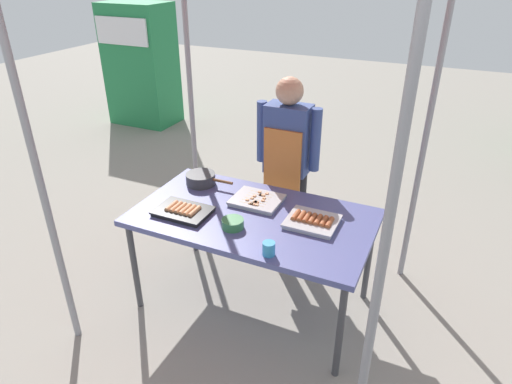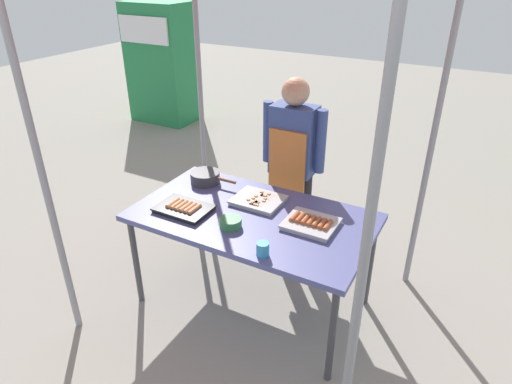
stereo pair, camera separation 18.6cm
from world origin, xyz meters
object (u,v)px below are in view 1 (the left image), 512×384
(tray_pork_links, at_px, (312,221))
(tray_meat_skewers, at_px, (257,200))
(stall_table, at_px, (253,222))
(vendor_woman, at_px, (287,157))
(neighbor_stall_right, at_px, (141,65))
(drink_cup_near_edge, at_px, (269,249))
(condiment_bowl, at_px, (233,223))
(cooking_wok, at_px, (201,178))
(tray_grilled_sausages, at_px, (183,211))

(tray_pork_links, bearing_deg, tray_meat_skewers, 165.85)
(stall_table, height_order, tray_pork_links, tray_pork_links)
(vendor_woman, relative_size, neighbor_stall_right, 0.88)
(tray_pork_links, height_order, vendor_woman, vendor_woman)
(tray_meat_skewers, height_order, neighbor_stall_right, neighbor_stall_right)
(tray_meat_skewers, relative_size, drink_cup_near_edge, 4.10)
(tray_meat_skewers, height_order, tray_pork_links, tray_pork_links)
(stall_table, bearing_deg, vendor_woman, 92.37)
(tray_pork_links, xyz_separation_m, condiment_bowl, (-0.45, -0.25, 0.01))
(tray_meat_skewers, height_order, cooking_wok, cooking_wok)
(stall_table, xyz_separation_m, cooking_wok, (-0.55, 0.25, 0.10))
(stall_table, bearing_deg, tray_pork_links, 8.05)
(tray_pork_links, distance_m, neighbor_stall_right, 4.70)
(stall_table, height_order, tray_grilled_sausages, tray_grilled_sausages)
(stall_table, xyz_separation_m, tray_pork_links, (0.40, 0.06, 0.07))
(condiment_bowl, xyz_separation_m, vendor_woman, (0.02, 0.90, 0.11))
(stall_table, relative_size, tray_grilled_sausages, 4.34)
(tray_pork_links, relative_size, vendor_woman, 0.22)
(tray_meat_skewers, relative_size, condiment_bowl, 2.40)
(tray_grilled_sausages, distance_m, cooking_wok, 0.45)
(tray_grilled_sausages, xyz_separation_m, vendor_woman, (0.41, 0.88, 0.12))
(cooking_wok, bearing_deg, condiment_bowl, -41.89)
(stall_table, bearing_deg, cooking_wok, 155.29)
(stall_table, relative_size, vendor_woman, 1.05)
(cooking_wok, xyz_separation_m, drink_cup_near_edge, (0.83, -0.62, -0.00))
(tray_grilled_sausages, xyz_separation_m, tray_pork_links, (0.83, 0.24, 0.00))
(cooking_wok, height_order, neighbor_stall_right, neighbor_stall_right)
(tray_meat_skewers, bearing_deg, stall_table, -74.46)
(tray_grilled_sausages, distance_m, tray_meat_skewers, 0.52)
(drink_cup_near_edge, distance_m, neighbor_stall_right, 4.90)
(stall_table, distance_m, tray_meat_skewers, 0.19)
(condiment_bowl, bearing_deg, tray_meat_skewers, 89.38)
(tray_pork_links, relative_size, neighbor_stall_right, 0.19)
(condiment_bowl, bearing_deg, drink_cup_near_edge, -28.22)
(tray_pork_links, bearing_deg, tray_grilled_sausages, -164.15)
(vendor_woman, bearing_deg, tray_grilled_sausages, 65.25)
(tray_meat_skewers, distance_m, condiment_bowl, 0.36)
(stall_table, height_order, tray_meat_skewers, tray_meat_skewers)
(stall_table, distance_m, tray_pork_links, 0.41)
(cooking_wok, distance_m, neighbor_stall_right, 3.87)
(tray_grilled_sausages, relative_size, cooking_wok, 0.96)
(stall_table, relative_size, cooking_wok, 4.18)
(tray_grilled_sausages, relative_size, vendor_woman, 0.24)
(drink_cup_near_edge, height_order, vendor_woman, vendor_woman)
(stall_table, xyz_separation_m, tray_meat_skewers, (-0.05, 0.17, 0.07))
(drink_cup_near_edge, bearing_deg, tray_pork_links, 73.82)
(tray_grilled_sausages, relative_size, neighbor_stall_right, 0.21)
(neighbor_stall_right, bearing_deg, drink_cup_near_edge, -44.21)
(stall_table, bearing_deg, drink_cup_near_edge, -53.49)
(tray_meat_skewers, height_order, drink_cup_near_edge, drink_cup_near_edge)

